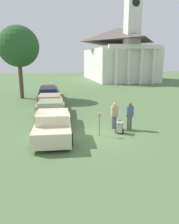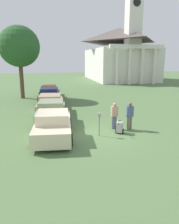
# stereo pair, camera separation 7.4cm
# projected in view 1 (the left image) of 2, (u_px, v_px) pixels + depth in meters

# --- Properties ---
(ground_plane) EXTENTS (120.00, 120.00, 0.00)m
(ground_plane) POSITION_uv_depth(u_px,v_px,m) (98.00, 135.00, 12.76)
(ground_plane) COLOR #517042
(parked_car_cream) EXTENTS (2.37, 4.79, 1.51)m
(parked_car_cream) POSITION_uv_depth(u_px,v_px,m) (53.00, 126.00, 12.18)
(parked_car_cream) COLOR beige
(parked_car_cream) RESTS_ON ground_plane
(parked_car_sage) EXTENTS (2.30, 4.75, 1.52)m
(parked_car_sage) POSITION_uv_depth(u_px,v_px,m) (51.00, 112.00, 15.31)
(parked_car_sage) COLOR gray
(parked_car_sage) RESTS_ON ground_plane
(parked_car_tan) EXTENTS (2.42, 5.18, 1.43)m
(parked_car_tan) POSITION_uv_depth(u_px,v_px,m) (50.00, 103.00, 18.39)
(parked_car_tan) COLOR tan
(parked_car_tan) RESTS_ON ground_plane
(parked_car_navy) EXTENTS (2.32, 4.77, 1.53)m
(parked_car_navy) POSITION_uv_depth(u_px,v_px,m) (49.00, 96.00, 21.83)
(parked_car_navy) COLOR #19234C
(parked_car_navy) RESTS_ON ground_plane
(parked_car_maroon) EXTENTS (2.23, 5.28, 1.39)m
(parked_car_maroon) POSITION_uv_depth(u_px,v_px,m) (48.00, 92.00, 24.94)
(parked_car_maroon) COLOR maroon
(parked_car_maroon) RESTS_ON ground_plane
(parking_meter) EXTENTS (0.18, 0.09, 1.34)m
(parking_meter) POSITION_uv_depth(u_px,v_px,m) (99.00, 120.00, 12.40)
(parking_meter) COLOR slate
(parking_meter) RESTS_ON ground_plane
(person_worker) EXTENTS (0.45, 0.28, 1.68)m
(person_worker) POSITION_uv_depth(u_px,v_px,m) (114.00, 114.00, 13.65)
(person_worker) COLOR #515670
(person_worker) RESTS_ON ground_plane
(person_supervisor) EXTENTS (0.43, 0.25, 1.72)m
(person_supervisor) POSITION_uv_depth(u_px,v_px,m) (130.00, 114.00, 13.53)
(person_supervisor) COLOR #665B4C
(person_supervisor) RESTS_ON ground_plane
(equipment_cart) EXTENTS (0.63, 0.97, 1.00)m
(equipment_cart) POSITION_uv_depth(u_px,v_px,m) (120.00, 127.00, 12.96)
(equipment_cart) COLOR #B2B2AD
(equipment_cart) RESTS_ON ground_plane
(church) EXTENTS (11.52, 18.87, 20.38)m
(church) POSITION_uv_depth(u_px,v_px,m) (118.00, 53.00, 45.52)
(church) COLOR silver
(church) RESTS_ON ground_plane
(shade_tree) EXTENTS (4.37, 4.37, 7.81)m
(shade_tree) POSITION_uv_depth(u_px,v_px,m) (19.00, 47.00, 23.33)
(shade_tree) COLOR brown
(shade_tree) RESTS_ON ground_plane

